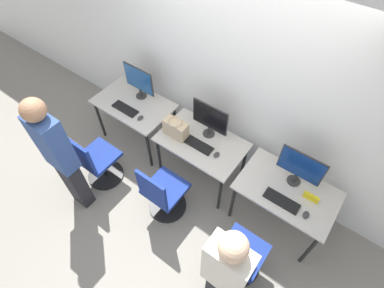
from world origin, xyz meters
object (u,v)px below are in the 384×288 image
at_px(monitor_left, 139,81).
at_px(office_chair_left, 97,162).
at_px(mouse_right, 306,215).
at_px(keyboard_right, 281,201).
at_px(person_right, 225,274).
at_px(keyboard_left, 125,109).
at_px(keyboard_center, 198,145).
at_px(office_chair_right, 239,258).
at_px(office_chair_center, 163,195).
at_px(monitor_center, 210,119).
at_px(monitor_right, 300,167).
at_px(mouse_center, 217,155).
at_px(mouse_left, 140,118).
at_px(handbag, 176,128).
at_px(person_left, 59,155).

bearing_deg(monitor_left, office_chair_left, -85.60).
xyz_separation_m(office_chair_left, mouse_right, (2.42, 0.67, 0.37)).
distance_m(keyboard_right, person_right, 1.02).
bearing_deg(keyboard_left, keyboard_center, 3.86).
bearing_deg(office_chair_right, office_chair_center, 174.73).
xyz_separation_m(monitor_center, monitor_right, (1.12, -0.01, 0.00)).
bearing_deg(office_chair_right, keyboard_center, 145.28).
bearing_deg(keyboard_right, mouse_center, 173.90).
bearing_deg(monitor_center, office_chair_left, -136.52).
height_order(keyboard_center, office_chair_center, office_chair_center).
bearing_deg(office_chair_center, monitor_center, 85.78).
bearing_deg(mouse_right, office_chair_right, -118.49).
xyz_separation_m(keyboard_left, monitor_right, (2.24, 0.29, 0.26)).
bearing_deg(mouse_left, keyboard_right, -0.16).
relative_size(mouse_center, monitor_right, 0.19).
relative_size(monitor_left, keyboard_right, 1.25).
distance_m(mouse_right, person_right, 1.06).
bearing_deg(monitor_right, office_chair_right, -94.67).
relative_size(keyboard_left, person_right, 0.23).
relative_size(keyboard_left, office_chair_right, 0.41).
xyz_separation_m(office_chair_left, office_chair_right, (2.08, 0.04, 0.00)).
relative_size(keyboard_left, mouse_center, 4.15).
bearing_deg(mouse_right, person_right, -108.71).
distance_m(office_chair_left, handbag, 1.14).
bearing_deg(office_chair_right, mouse_left, 161.30).
height_order(keyboard_center, handbag, handbag).
relative_size(monitor_left, keyboard_left, 1.25).
bearing_deg(keyboard_center, office_chair_right, -34.72).
height_order(keyboard_left, handbag, handbag).
bearing_deg(office_chair_left, office_chair_center, 8.34).
xyz_separation_m(mouse_left, mouse_right, (2.23, -0.01, 0.00)).
xyz_separation_m(monitor_left, keyboard_center, (1.12, -0.24, -0.26)).
bearing_deg(keyboard_center, monitor_right, 10.62).
bearing_deg(office_chair_center, keyboard_right, 24.21).
bearing_deg(mouse_center, office_chair_center, -117.19).
relative_size(keyboard_left, monitor_right, 0.80).
distance_m(person_left, handbag, 1.31).
bearing_deg(keyboard_center, monitor_left, 168.00).
distance_m(monitor_center, person_right, 1.68).
relative_size(monitor_right, person_right, 0.28).
relative_size(mouse_left, office_chair_right, 0.10).
xyz_separation_m(office_chair_left, person_right, (2.09, -0.32, 0.53)).
bearing_deg(mouse_center, monitor_left, 170.30).
xyz_separation_m(office_chair_left, office_chair_center, (0.98, 0.14, 0.00)).
xyz_separation_m(monitor_left, keyboard_left, (0.00, -0.31, -0.26)).
bearing_deg(handbag, mouse_center, 2.72).
relative_size(mouse_left, mouse_center, 1.00).
bearing_deg(monitor_center, office_chair_center, -94.22).
bearing_deg(office_chair_left, mouse_center, 30.54).
bearing_deg(monitor_left, monitor_right, -0.71).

